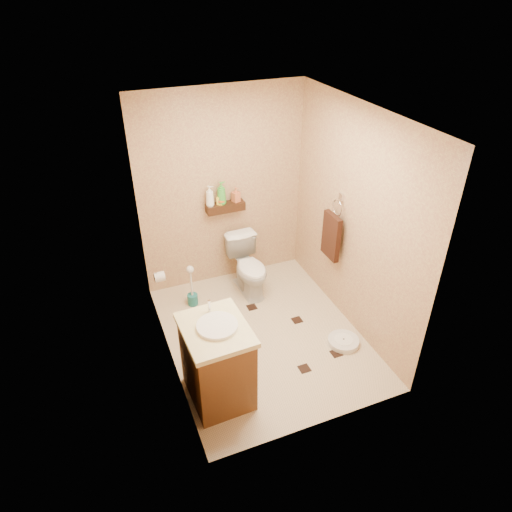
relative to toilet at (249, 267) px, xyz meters
name	(u,v)px	position (x,y,z in m)	size (l,w,h in m)	color
ground	(263,335)	(-0.16, -0.83, -0.34)	(2.50, 2.50, 0.00)	beige
wall_back	(223,191)	(-0.16, 0.42, 0.86)	(2.00, 0.04, 2.40)	tan
wall_front	(329,319)	(-0.16, -2.08, 0.86)	(2.00, 0.04, 2.40)	tan
wall_left	(160,262)	(-1.16, -0.83, 0.86)	(0.04, 2.50, 2.40)	tan
wall_right	(354,222)	(0.84, -0.83, 0.86)	(0.04, 2.50, 2.40)	tan
ceiling	(265,114)	(-0.16, -0.83, 2.06)	(2.00, 2.50, 0.02)	white
wall_shelf	(225,207)	(-0.16, 0.34, 0.68)	(0.46, 0.14, 0.10)	#3B2010
floor_accents	(270,335)	(-0.10, -0.87, -0.34)	(1.34, 1.30, 0.01)	black
toilet	(249,267)	(0.00, 0.00, 0.00)	(0.39, 0.68, 0.69)	white
vanity	(217,361)	(-0.86, -1.43, 0.08)	(0.58, 0.69, 0.95)	brown
bathroom_scale	(343,342)	(0.58, -1.29, -0.31)	(0.39, 0.39, 0.07)	silver
toilet_brush	(192,291)	(-0.73, -0.02, -0.15)	(0.12, 0.12, 0.54)	#1B6A6D
towel_ring	(332,234)	(0.75, -0.58, 0.60)	(0.12, 0.30, 0.76)	silver
toilet_paper	(159,277)	(-1.10, -0.18, 0.26)	(0.12, 0.11, 0.12)	silver
bottle_a	(210,196)	(-0.35, 0.34, 0.85)	(0.10, 0.10, 0.25)	white
bottle_b	(220,198)	(-0.23, 0.34, 0.80)	(0.07, 0.07, 0.15)	yellow
bottle_c	(221,199)	(-0.21, 0.34, 0.79)	(0.11, 0.11, 0.14)	#DD5A1A
bottle_d	(221,193)	(-0.20, 0.34, 0.86)	(0.11, 0.11, 0.28)	green
bottle_e	(236,195)	(-0.03, 0.34, 0.82)	(0.08, 0.08, 0.18)	#CB6A43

